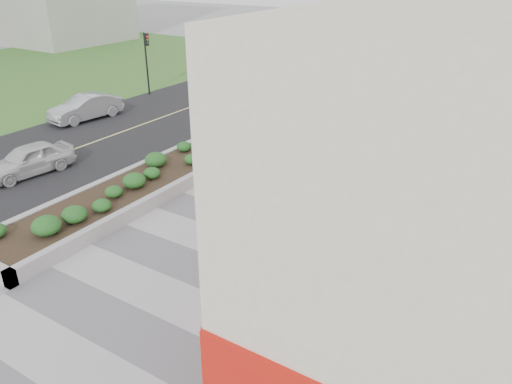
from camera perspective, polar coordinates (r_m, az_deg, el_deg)
ground at (r=14.63m, az=-10.83°, el=-12.06°), size 160.00×160.00×0.00m
walkway at (r=16.49m, az=-3.78°, el=-6.86°), size 8.00×36.00×0.01m
building at (r=17.87m, az=26.88°, el=7.00°), size 6.04×24.08×8.00m
planter at (r=22.20m, az=-9.28°, el=2.86°), size 3.00×18.00×0.90m
street at (r=26.88m, az=-19.77°, el=4.74°), size 10.00×40.00×0.00m
traffic_signal_near at (r=30.65m, az=1.16°, el=13.99°), size 0.33×0.28×4.20m
traffic_signal_far at (r=35.86m, az=-12.40°, el=15.10°), size 0.33×0.28×4.20m
manhole_cover at (r=16.25m, az=-2.34°, el=-7.38°), size 0.44×0.44×0.01m
skateboarder at (r=20.01m, az=3.52°, el=1.61°), size 0.49×0.75×1.47m
car_white at (r=24.19m, az=-24.55°, el=3.39°), size 2.12×4.13×1.35m
car_silver at (r=31.45m, az=-18.90°, el=9.13°), size 2.09×4.55×1.45m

